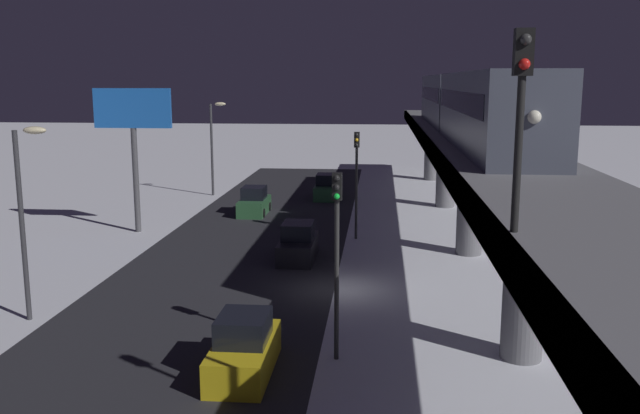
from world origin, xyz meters
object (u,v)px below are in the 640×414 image
object	(u,v)px
sedan_green	(254,203)
commercial_billboard	(133,123)
sedan_black	(298,244)
traffic_light_mid	(357,169)
traffic_light_near	(337,239)
sedan_yellow	(244,349)
rail_signal	(521,95)
subway_train	(465,102)
sedan_green_2	(327,188)

from	to	relation	value
sedan_green	commercial_billboard	world-z (taller)	commercial_billboard
sedan_green	sedan_black	bearing A→B (deg)	110.93
sedan_green	traffic_light_mid	xyz separation A→B (m)	(-7.50, 7.10, 3.41)
sedan_green	traffic_light_near	xyz separation A→B (m)	(-7.50, 25.11, 3.41)
commercial_billboard	traffic_light_mid	bearing A→B (deg)	176.81
sedan_yellow	traffic_light_mid	bearing A→B (deg)	81.49
sedan_yellow	traffic_light_near	distance (m)	4.67
rail_signal	sedan_black	distance (m)	23.78
rail_signal	traffic_light_mid	xyz separation A→B (m)	(4.10, -26.10, -4.85)
sedan_green	sedan_black	world-z (taller)	same
traffic_light_mid	sedan_green	bearing A→B (deg)	-43.43
traffic_light_mid	commercial_billboard	size ratio (longest dim) A/B	0.72
subway_train	sedan_green	size ratio (longest dim) A/B	9.11
commercial_billboard	sedan_green	bearing A→B (deg)	-134.45
sedan_black	commercial_billboard	bearing A→B (deg)	152.23
traffic_light_near	sedan_black	bearing A→B (deg)	-77.50
sedan_green_2	commercial_billboard	bearing A→B (deg)	-128.82
sedan_green	sedan_black	size ratio (longest dim) A/B	0.93
rail_signal	sedan_green	xyz separation A→B (m)	(11.60, -33.20, -8.26)
sedan_black	sedan_green_2	bearing A→B (deg)	90.00
sedan_black	sedan_green_2	distance (m)	19.13
commercial_billboard	sedan_green_2	bearing A→B (deg)	-128.82
sedan_yellow	commercial_billboard	size ratio (longest dim) A/B	0.47
rail_signal	sedan_black	bearing A→B (deg)	-71.70
sedan_black	commercial_billboard	distance (m)	13.63
sedan_green	rail_signal	bearing A→B (deg)	109.27
traffic_light_near	traffic_light_mid	bearing A→B (deg)	-90.00
sedan_yellow	traffic_light_near	world-z (taller)	traffic_light_near
sedan_black	traffic_light_mid	bearing A→B (deg)	59.53
rail_signal	sedan_black	size ratio (longest dim) A/B	0.92
subway_train	sedan_yellow	size ratio (longest dim) A/B	8.85
subway_train	sedan_green_2	distance (m)	17.70
sedan_green_2	subway_train	bearing A→B (deg)	-55.31
subway_train	sedan_yellow	world-z (taller)	subway_train
subway_train	sedan_green_2	bearing A→B (deg)	-55.31
sedan_black	sedan_green_2	size ratio (longest dim) A/B	1.03
sedan_black	sedan_green_2	world-z (taller)	same
subway_train	traffic_light_near	world-z (taller)	subway_train
subway_train	traffic_light_near	size ratio (longest dim) A/B	5.76
rail_signal	commercial_billboard	bearing A→B (deg)	-56.45
traffic_light_mid	rail_signal	bearing A→B (deg)	98.93
rail_signal	traffic_light_mid	bearing A→B (deg)	-81.07
rail_signal	traffic_light_near	distance (m)	10.29
traffic_light_near	traffic_light_mid	xyz separation A→B (m)	(0.00, -18.01, 0.00)
traffic_light_mid	commercial_billboard	distance (m)	13.98
sedan_black	rail_signal	bearing A→B (deg)	-71.70
traffic_light_mid	traffic_light_near	bearing A→B (deg)	90.00
sedan_yellow	commercial_billboard	distance (m)	23.64
sedan_green	traffic_light_near	distance (m)	26.42
sedan_black	sedan_yellow	distance (m)	14.45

